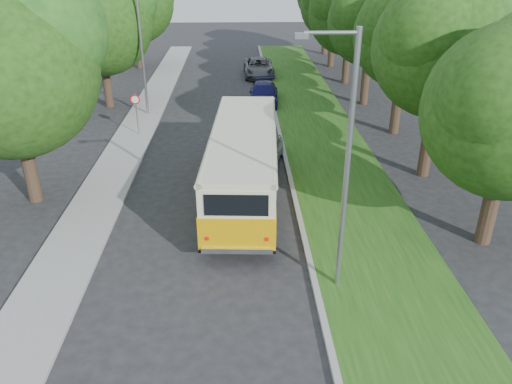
{
  "coord_description": "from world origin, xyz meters",
  "views": [
    {
      "loc": [
        1.23,
        -15.39,
        9.79
      ],
      "look_at": [
        1.85,
        1.41,
        1.5
      ],
      "focal_mm": 35.0,
      "sensor_mm": 36.0,
      "label": 1
    }
  ],
  "objects_px": {
    "car_silver": "(266,151)",
    "car_white": "(243,120)",
    "lamppost_far": "(140,50)",
    "car_blue": "(264,94)",
    "vintage_bus": "(244,164)",
    "lamppost_near": "(345,161)",
    "car_grey": "(259,67)"
  },
  "relations": [
    {
      "from": "car_silver",
      "to": "car_white",
      "type": "relative_size",
      "value": 0.83
    },
    {
      "from": "lamppost_far",
      "to": "car_silver",
      "type": "relative_size",
      "value": 2.0
    },
    {
      "from": "car_blue",
      "to": "vintage_bus",
      "type": "bearing_deg",
      "value": -92.31
    },
    {
      "from": "vintage_bus",
      "to": "lamppost_near",
      "type": "bearing_deg",
      "value": -63.16
    },
    {
      "from": "vintage_bus",
      "to": "lamppost_far",
      "type": "bearing_deg",
      "value": 120.33
    },
    {
      "from": "car_silver",
      "to": "car_grey",
      "type": "height_order",
      "value": "car_grey"
    },
    {
      "from": "lamppost_far",
      "to": "lamppost_near",
      "type": "bearing_deg",
      "value": -64.29
    },
    {
      "from": "lamppost_far",
      "to": "car_blue",
      "type": "distance_m",
      "value": 8.74
    },
    {
      "from": "car_white",
      "to": "lamppost_near",
      "type": "bearing_deg",
      "value": -68.86
    },
    {
      "from": "car_blue",
      "to": "car_grey",
      "type": "xyz_separation_m",
      "value": [
        0.0,
        8.25,
        0.03
      ]
    },
    {
      "from": "lamppost_near",
      "to": "car_silver",
      "type": "distance_m",
      "value": 11.01
    },
    {
      "from": "lamppost_near",
      "to": "lamppost_far",
      "type": "relative_size",
      "value": 1.07
    },
    {
      "from": "car_grey",
      "to": "lamppost_far",
      "type": "bearing_deg",
      "value": -126.89
    },
    {
      "from": "car_blue",
      "to": "lamppost_far",
      "type": "bearing_deg",
      "value": -159.32
    },
    {
      "from": "car_silver",
      "to": "car_grey",
      "type": "bearing_deg",
      "value": 100.44
    },
    {
      "from": "lamppost_near",
      "to": "car_white",
      "type": "bearing_deg",
      "value": 100.27
    },
    {
      "from": "car_silver",
      "to": "car_grey",
      "type": "relative_size",
      "value": 0.72
    },
    {
      "from": "lamppost_far",
      "to": "car_blue",
      "type": "height_order",
      "value": "lamppost_far"
    },
    {
      "from": "car_white",
      "to": "car_silver",
      "type": "bearing_deg",
      "value": -66.25
    },
    {
      "from": "car_silver",
      "to": "car_white",
      "type": "height_order",
      "value": "car_white"
    },
    {
      "from": "car_silver",
      "to": "lamppost_near",
      "type": "bearing_deg",
      "value": -69.19
    },
    {
      "from": "vintage_bus",
      "to": "car_silver",
      "type": "bearing_deg",
      "value": 76.62
    },
    {
      "from": "lamppost_near",
      "to": "car_blue",
      "type": "relative_size",
      "value": 1.67
    },
    {
      "from": "lamppost_near",
      "to": "car_white",
      "type": "xyz_separation_m",
      "value": [
        -2.7,
        14.89,
        -3.63
      ]
    },
    {
      "from": "lamppost_far",
      "to": "vintage_bus",
      "type": "xyz_separation_m",
      "value": [
        6.12,
        -12.08,
        -2.55
      ]
    },
    {
      "from": "lamppost_near",
      "to": "car_grey",
      "type": "xyz_separation_m",
      "value": [
        -1.21,
        29.07,
        -3.65
      ]
    },
    {
      "from": "lamppost_far",
      "to": "car_blue",
      "type": "xyz_separation_m",
      "value": [
        7.7,
        2.32,
        -3.42
      ]
    },
    {
      "from": "lamppost_far",
      "to": "vintage_bus",
      "type": "height_order",
      "value": "lamppost_far"
    },
    {
      "from": "lamppost_near",
      "to": "car_white",
      "type": "height_order",
      "value": "lamppost_near"
    },
    {
      "from": "lamppost_near",
      "to": "car_blue",
      "type": "xyz_separation_m",
      "value": [
        -1.21,
        20.82,
        -3.67
      ]
    },
    {
      "from": "lamppost_near",
      "to": "car_silver",
      "type": "bearing_deg",
      "value": 99.07
    },
    {
      "from": "lamppost_near",
      "to": "vintage_bus",
      "type": "bearing_deg",
      "value": 113.41
    }
  ]
}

